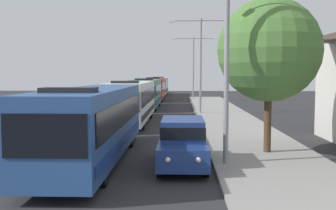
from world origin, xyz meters
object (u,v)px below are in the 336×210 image
object	(u,v)px
bus_second_in_line	(132,100)
streetlamp_near	(227,25)
white_suv	(183,141)
box_truck_oncoming	(144,84)
bus_middle	(147,92)
streetlamp_far	(193,61)
bus_lead	(94,121)
streetlamp_mid	(201,56)
bus_fourth_in_line	(155,88)
roadside_tree	(269,50)
bus_rear	(160,85)

from	to	relation	value
bus_second_in_line	streetlamp_near	size ratio (longest dim) A/B	1.35
white_suv	box_truck_oncoming	xyz separation A→B (m)	(-7.00, 59.52, 0.68)
bus_second_in_line	white_suv	xyz separation A→B (m)	(3.70, -13.94, -0.66)
bus_middle	streetlamp_near	world-z (taller)	streetlamp_near
streetlamp_far	bus_lead	bearing A→B (deg)	-97.68
bus_middle	bus_second_in_line	bearing A→B (deg)	-90.00
bus_lead	bus_second_in_line	xyz separation A→B (m)	(0.00, 13.05, 0.00)
white_suv	streetlamp_near	size ratio (longest dim) A/B	0.53
bus_lead	box_truck_oncoming	distance (m)	58.72
bus_middle	streetlamp_mid	bearing A→B (deg)	-50.09
bus_fourth_in_line	white_suv	world-z (taller)	bus_fourth_in_line
streetlamp_near	roadside_tree	distance (m)	3.20
roadside_tree	bus_lead	bearing A→B (deg)	-168.48
bus_second_in_line	bus_middle	distance (m)	13.07
bus_lead	bus_fourth_in_line	world-z (taller)	same
bus_fourth_in_line	streetlamp_mid	bearing A→B (deg)	-74.44
bus_middle	roadside_tree	world-z (taller)	roadside_tree
bus_fourth_in_line	bus_lead	bearing A→B (deg)	-90.00
streetlamp_far	roadside_tree	size ratio (longest dim) A/B	1.27
bus_second_in_line	streetlamp_far	world-z (taller)	streetlamp_far
bus_rear	box_truck_oncoming	distance (m)	7.66
bus_rear	white_suv	world-z (taller)	bus_rear
box_truck_oncoming	roadside_tree	xyz separation A→B (m)	(10.82, -57.10, 2.98)
bus_rear	roadside_tree	world-z (taller)	roadside_tree
bus_second_in_line	box_truck_oncoming	size ratio (longest dim) A/B	1.51
bus_rear	roadside_tree	bearing A→B (deg)	-81.48
box_truck_oncoming	streetlamp_near	bearing A→B (deg)	-81.66
bus_fourth_in_line	streetlamp_mid	size ratio (longest dim) A/B	1.33
white_suv	streetlamp_far	xyz separation A→B (m)	(1.70, 40.95, 4.43)
bus_rear	roadside_tree	distance (m)	50.83
bus_second_in_line	streetlamp_near	world-z (taller)	streetlamp_near
streetlamp_mid	roadside_tree	bearing A→B (deg)	-83.33
bus_rear	white_suv	xyz separation A→B (m)	(3.70, -52.61, -0.66)
white_suv	roadside_tree	size ratio (longest dim) A/B	0.69
bus_fourth_in_line	white_suv	bearing A→B (deg)	-84.71
bus_middle	roadside_tree	bearing A→B (deg)	-72.99
bus_rear	box_truck_oncoming	world-z (taller)	bus_rear
streetlamp_mid	streetlamp_near	bearing A→B (deg)	-90.00
bus_rear	bus_fourth_in_line	bearing A→B (deg)	-90.00
box_truck_oncoming	streetlamp_near	xyz separation A→B (m)	(8.70, -59.35, 3.81)
bus_lead	roadside_tree	xyz separation A→B (m)	(7.52, 1.53, 3.00)
streetlamp_mid	bus_middle	bearing A→B (deg)	129.91
box_truck_oncoming	streetlamp_mid	bearing A→B (deg)	-77.41
bus_middle	streetlamp_near	distance (m)	27.65
box_truck_oncoming	roadside_tree	distance (m)	58.19
streetlamp_far	streetlamp_near	bearing A→B (deg)	-90.00
white_suv	streetlamp_far	world-z (taller)	streetlamp_far
bus_fourth_in_line	streetlamp_mid	world-z (taller)	streetlamp_mid
bus_rear	bus_lead	bearing A→B (deg)	-90.00
white_suv	bus_lead	bearing A→B (deg)	166.38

